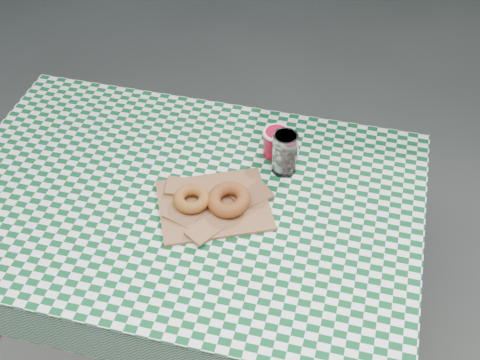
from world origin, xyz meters
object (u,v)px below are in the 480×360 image
coffee_mug (276,143)px  drinking_glass (285,153)px  paper_bag (214,204)px  table (191,284)px

coffee_mug → drinking_glass: drinking_glass is taller
paper_bag → coffee_mug: size_ratio=1.96×
table → paper_bag: size_ratio=4.36×
paper_bag → coffee_mug: (0.12, 0.23, 0.03)m
table → drinking_glass: (0.24, 0.16, 0.44)m
table → paper_bag: bearing=-7.4°
paper_bag → table: bearing=169.5°
table → coffee_mug: 0.52m
paper_bag → drinking_glass: drinking_glass is taller
table → paper_bag: 0.40m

